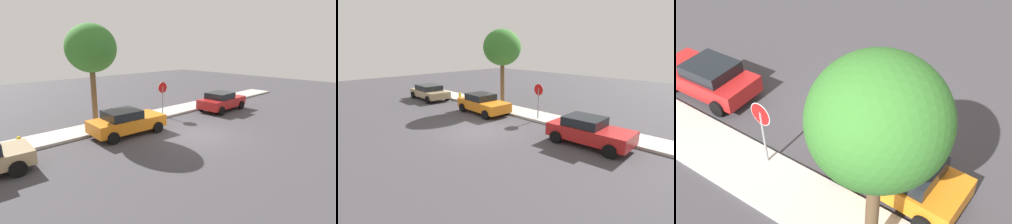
% 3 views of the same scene
% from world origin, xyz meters
% --- Properties ---
extents(ground_plane, '(60.00, 60.00, 0.00)m').
position_xyz_m(ground_plane, '(0.00, 0.00, 0.00)').
color(ground_plane, '#423F44').
extents(sidewalk_curb, '(32.00, 2.04, 0.14)m').
position_xyz_m(sidewalk_curb, '(0.00, 4.84, 0.07)').
color(sidewalk_curb, beige).
rests_on(sidewalk_curb, ground_plane).
extents(stop_sign, '(0.78, 0.08, 2.45)m').
position_xyz_m(stop_sign, '(1.09, 4.27, 1.68)').
color(stop_sign, gray).
rests_on(stop_sign, ground_plane).
extents(parked_car_orange, '(4.26, 2.21, 1.42)m').
position_xyz_m(parked_car_orange, '(-2.90, 2.84, 0.73)').
color(parked_car_orange, orange).
rests_on(parked_car_orange, ground_plane).
extents(parked_car_red, '(4.16, 2.17, 1.41)m').
position_xyz_m(parked_car_red, '(5.67, 2.61, 0.73)').
color(parked_car_red, red).
rests_on(parked_car_red, ground_plane).
extents(street_tree_near_corner, '(2.93, 2.93, 6.08)m').
position_xyz_m(street_tree_near_corner, '(-3.46, 5.33, 4.65)').
color(street_tree_near_corner, brown).
rests_on(street_tree_near_corner, ground_plane).
extents(fire_hydrant, '(0.30, 0.22, 0.72)m').
position_xyz_m(fire_hydrant, '(-7.96, 4.30, 0.36)').
color(fire_hydrant, gold).
rests_on(fire_hydrant, ground_plane).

